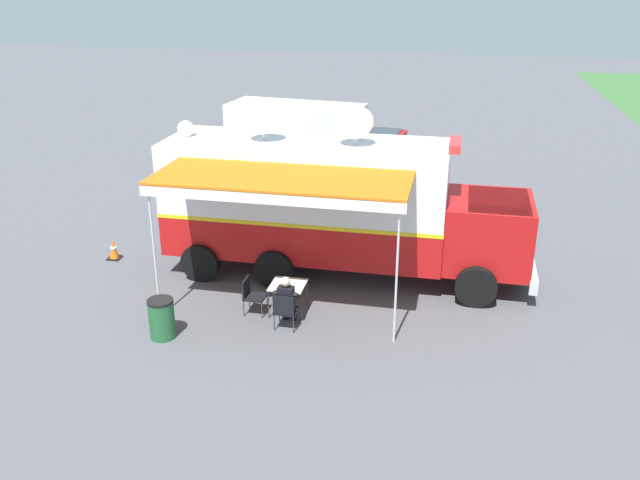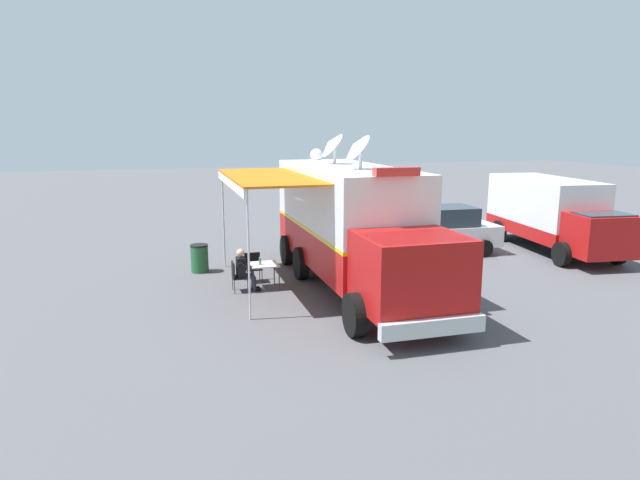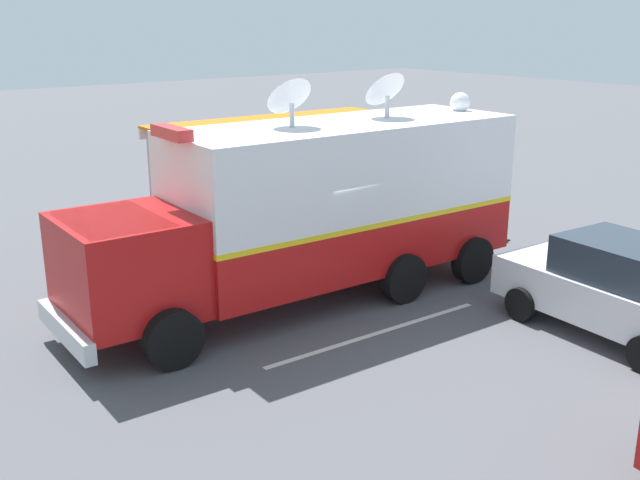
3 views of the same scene
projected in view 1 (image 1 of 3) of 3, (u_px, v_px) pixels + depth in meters
The scene contains 12 objects.
ground_plane at pixel (307, 269), 18.32m from camera, with size 100.00×100.00×0.00m, color #515156.
lot_stripe at pixel (352, 242), 20.09m from camera, with size 0.12×4.80×0.01m, color silver.
command_truck at pixel (334, 203), 17.41m from camera, with size 5.06×9.57×4.53m.
folding_table at pixel (288, 287), 15.75m from camera, with size 0.83×0.83×0.73m.
water_bottle at pixel (288, 283), 15.56m from camera, with size 0.07×0.07×0.22m.
folding_chair_at_table at pixel (285, 309), 15.06m from camera, with size 0.50×0.50×0.87m.
folding_chair_beside_table at pixel (251, 293), 15.79m from camera, with size 0.50×0.50×0.87m.
seated_responder at pixel (287, 300), 15.18m from camera, with size 0.67×0.56×1.25m.
trash_bin at pixel (162, 318), 14.76m from camera, with size 0.57×0.57×0.91m.
traffic_cone at pixel (114, 249), 18.84m from camera, with size 0.36×0.36×0.58m.
support_truck at pixel (309, 139), 26.28m from camera, with size 3.12×7.03×2.70m.
car_behind_truck at pixel (264, 182), 22.69m from camera, with size 4.32×2.26×1.76m.
Camera 1 is at (16.38, 3.26, 7.57)m, focal length 37.96 mm.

